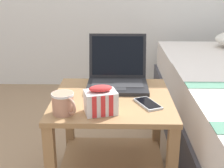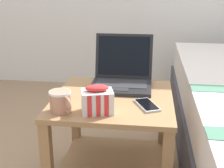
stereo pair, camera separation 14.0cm
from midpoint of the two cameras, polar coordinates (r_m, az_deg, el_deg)
bedside_table at (r=1.53m, az=-2.60°, el=-8.55°), size 0.56×0.57×0.49m
laptop at (r=1.61m, az=-1.48°, el=1.47°), size 0.31×0.30×0.25m
mug_front_left at (r=1.30m, az=-11.97°, el=-3.38°), size 0.11×0.11×0.09m
snack_bag at (r=1.28m, az=-5.21°, el=-3.14°), size 0.15×0.12×0.12m
cell_phone at (r=1.38m, az=3.69°, el=-3.65°), size 0.12×0.16×0.01m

